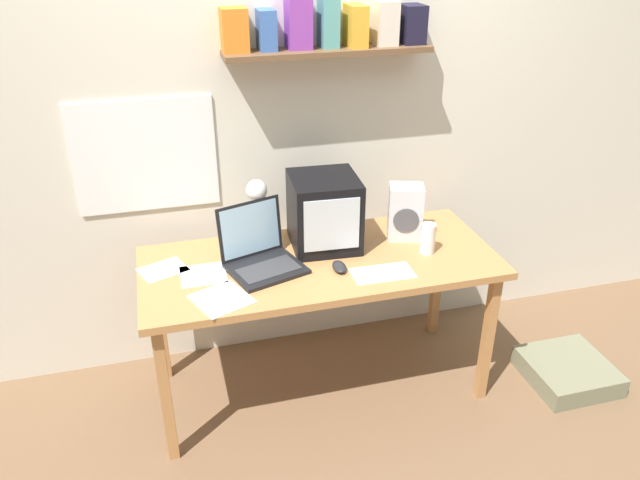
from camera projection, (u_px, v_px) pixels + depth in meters
ground_plane at (320, 385)px, 3.18m from camera, size 12.00×12.00×0.00m
back_wall at (294, 108)px, 2.98m from camera, size 5.60×0.24×2.60m
corner_desk at (320, 271)px, 2.87m from camera, size 1.62×0.69×0.73m
crt_monitor at (324, 212)px, 2.89m from camera, size 0.32×0.34×0.34m
laptop at (259, 251)px, 2.76m from camera, size 0.38×0.37×0.27m
desk_lamp at (256, 201)px, 2.83m from camera, size 0.12×0.16×0.35m
juice_glass at (428, 240)px, 2.87m from camera, size 0.07×0.07×0.14m
space_heater at (405, 212)px, 2.98m from camera, size 0.19×0.17×0.27m
computer_mouse at (339, 267)px, 2.75m from camera, size 0.06×0.11×0.03m
loose_paper_near_laptop at (203, 275)px, 2.72m from camera, size 0.20×0.19×0.00m
loose_paper_near_monitor at (383, 273)px, 2.73m from camera, size 0.27×0.15×0.00m
open_notebook at (163, 270)px, 2.75m from camera, size 0.23×0.21×0.00m
printed_handout at (222, 299)px, 2.54m from camera, size 0.28×0.28×0.00m
floor_cushion at (568, 371)px, 3.19m from camera, size 0.41×0.41×0.11m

